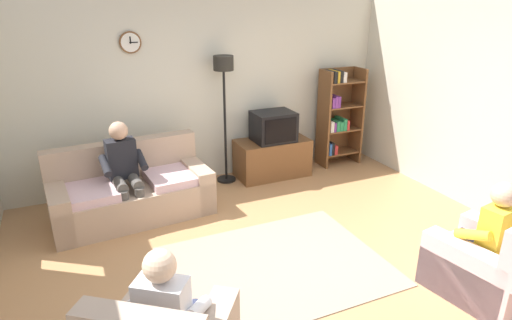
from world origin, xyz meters
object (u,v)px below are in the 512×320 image
(armchair_near_bookshelf, at_px, (489,266))
(couch, at_px, (131,193))
(bookshelf, at_px, (337,116))
(person_in_left_armchair, at_px, (169,309))
(person_on_couch, at_px, (124,168))
(tv_stand, at_px, (272,158))
(tv, at_px, (273,126))
(person_in_right_armchair, at_px, (486,232))
(floor_lamp, at_px, (224,85))

(armchair_near_bookshelf, bearing_deg, couch, 133.44)
(bookshelf, distance_m, person_in_left_armchair, 4.77)
(armchair_near_bookshelf, height_order, person_on_couch, person_on_couch)
(bookshelf, relative_size, person_in_left_armchair, 1.38)
(tv_stand, distance_m, person_on_couch, 2.36)
(couch, bearing_deg, person_in_left_armchair, -92.91)
(person_in_left_armchair, bearing_deg, tv, 53.39)
(person_in_left_armchair, height_order, person_in_right_armchair, same)
(couch, height_order, armchair_near_bookshelf, same)
(couch, distance_m, person_in_left_armchair, 2.70)
(person_on_couch, bearing_deg, bookshelf, 10.73)
(person_in_right_armchair, bearing_deg, tv_stand, 99.57)
(person_in_right_armchair, bearing_deg, armchair_near_bookshelf, -80.43)
(person_on_couch, height_order, person_in_right_armchair, person_on_couch)
(tv_stand, relative_size, floor_lamp, 0.59)
(armchair_near_bookshelf, distance_m, person_on_couch, 3.99)
(tv, distance_m, person_on_couch, 2.32)
(tv, bearing_deg, bookshelf, 4.60)
(couch, height_order, tv_stand, couch)
(tv_stand, relative_size, tv, 1.83)
(tv_stand, distance_m, person_in_right_armchair, 3.35)
(bookshelf, relative_size, armchair_near_bookshelf, 1.55)
(person_in_left_armchair, bearing_deg, person_in_right_armchair, -2.81)
(tv, height_order, floor_lamp, floor_lamp)
(couch, xyz_separation_m, armchair_near_bookshelf, (2.75, -2.91, -0.02))
(person_on_couch, bearing_deg, floor_lamp, 23.95)
(couch, distance_m, tv_stand, 2.24)
(bookshelf, bearing_deg, person_in_left_armchair, -137.48)
(couch, height_order, tv, tv)
(couch, xyz_separation_m, person_in_right_armchair, (2.74, -2.82, 0.29))
(person_in_left_armchair, bearing_deg, couch, 87.09)
(tv_stand, bearing_deg, person_in_right_armchair, -80.43)
(tv, height_order, armchair_near_bookshelf, tv)
(tv_stand, distance_m, armchair_near_bookshelf, 3.43)
(tv_stand, bearing_deg, armchair_near_bookshelf, -80.43)
(tv, bearing_deg, person_in_right_armchair, -80.36)
(couch, relative_size, person_in_left_armchair, 1.76)
(couch, distance_m, person_in_right_armchair, 3.94)
(floor_lamp, relative_size, armchair_near_bookshelf, 1.85)
(bookshelf, height_order, armchair_near_bookshelf, bookshelf)
(armchair_near_bookshelf, height_order, person_in_right_armchair, person_in_right_armchair)
(tv_stand, xyz_separation_m, person_in_right_armchair, (0.55, -3.29, 0.32))
(bookshelf, xyz_separation_m, person_in_left_armchair, (-3.51, -3.22, -0.20))
(bookshelf, bearing_deg, couch, -170.89)
(couch, height_order, person_in_left_armchair, person_in_left_armchair)
(couch, distance_m, floor_lamp, 1.94)
(floor_lamp, distance_m, person_in_right_armchair, 3.72)
(person_on_couch, bearing_deg, person_in_left_armchair, -91.67)
(floor_lamp, height_order, person_in_left_armchair, floor_lamp)
(floor_lamp, relative_size, person_on_couch, 1.49)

